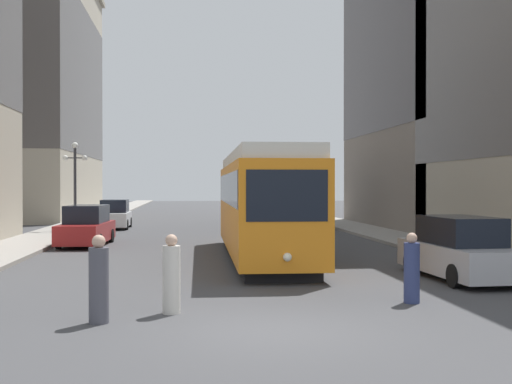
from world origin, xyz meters
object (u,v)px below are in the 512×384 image
Objects in this scene: transit_bus at (273,197)px; parked_car_right_far at (459,250)px; parked_car_left_mid at (115,215)px; lamp_post_left_far at (75,172)px; streetcar at (262,202)px; pedestrian_crossing_far at (412,270)px; parked_car_left_near at (87,227)px; pedestrian_on_sidewalk at (171,277)px; pedestrian_crossing_near at (99,282)px.

transit_bus is 2.45× the size of parked_car_right_far.
parked_car_left_mid is at bearing -169.89° from transit_bus.
lamp_post_left_far reaches higher than parked_car_right_far.
streetcar is 9.71m from pedestrian_crossing_far.
pedestrian_crossing_far is at bearing -74.71° from streetcar.
streetcar is at bearing -56.91° from lamp_post_left_far.
parked_car_left_near is 18.04m from pedestrian_crossing_far.
streetcar is at bearing -51.93° from parked_car_right_far.
pedestrian_on_sidewalk is (4.19, -15.83, -0.06)m from parked_car_left_near.
streetcar reaches higher than pedestrian_crossing_far.
parked_car_left_mid is 4.55m from lamp_post_left_far.
parked_car_right_far is 2.93× the size of pedestrian_on_sidewalk.
parked_car_left_mid is (-0.00, 11.37, -0.00)m from parked_car_left_near.
parked_car_left_mid is 2.53× the size of pedestrian_on_sidewalk.
pedestrian_crossing_far is at bearing -54.53° from parked_car_left_near.
parked_car_right_far is 0.97× the size of lamp_post_left_far.
parked_car_left_mid is (-10.38, -2.28, -1.10)m from transit_bus.
transit_bus is at bearing 127.99° from pedestrian_crossing_far.
streetcar is at bearing -67.53° from parked_car_left_mid.
pedestrian_on_sidewalk is (-5.49, -0.60, 0.03)m from pedestrian_crossing_far.
transit_bus is at bearing 11.95° from parked_car_left_mid.
transit_bus is 28.91m from pedestrian_crossing_far.
pedestrian_on_sidewalk is at bearing -88.15° from pedestrian_crossing_near.
lamp_post_left_far is at bearing -17.39° from pedestrian_crossing_near.
pedestrian_crossing_far is (2.37, -9.31, -1.34)m from streetcar.
pedestrian_crossing_near is 1.62m from pedestrian_on_sidewalk.
pedestrian_crossing_near is at bearing 24.44° from parked_car_right_far.
pedestrian_crossing_near is at bearing -79.31° from lamp_post_left_far.
pedestrian_on_sidewalk is 24.95m from lamp_post_left_far.
pedestrian_crossing_near is (-9.54, -4.84, -0.03)m from parked_car_right_far.
pedestrian_on_sidewalk is (-8.14, -4.03, -0.06)m from parked_car_right_far.
pedestrian_crossing_near is (2.79, -16.64, -0.03)m from parked_car_left_near.
transit_bus is 7.17× the size of pedestrian_on_sidewalk.
pedestrian_crossing_near reaches higher than pedestrian_crossing_far.
transit_bus is 13.52m from lamp_post_left_far.
parked_car_right_far is (12.33, -23.17, 0.00)m from parked_car_left_mid.
parked_car_left_mid is 2.62× the size of pedestrian_crossing_far.
pedestrian_on_sidewalk is (-6.19, -29.48, -1.16)m from transit_bus.
lamp_post_left_far reaches higher than pedestrian_crossing_far.
parked_car_left_near is (-10.38, -13.65, -1.10)m from transit_bus.
transit_bus reaches higher than pedestrian_crossing_far.
streetcar is 16.92m from lamp_post_left_far.
lamp_post_left_far is (-14.23, 20.01, 2.66)m from parked_car_right_far.
parked_car_left_near is 8.83m from lamp_post_left_far.
pedestrian_on_sidewalk is at bearing -72.13° from parked_car_left_near.
parked_car_left_near is 16.38m from pedestrian_on_sidewalk.
transit_bus is at bearing -42.14° from pedestrian_crossing_near.
streetcar is 3.18× the size of parked_car_left_mid.
pedestrian_crossing_far is (-2.66, -3.43, -0.09)m from parked_car_right_far.
parked_car_left_near reaches higher than pedestrian_on_sidewalk.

